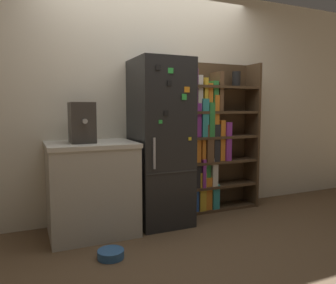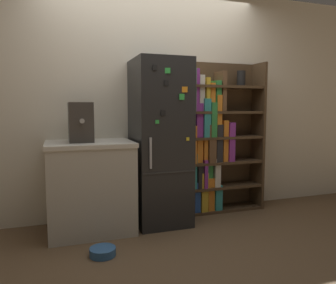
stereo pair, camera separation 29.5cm
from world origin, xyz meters
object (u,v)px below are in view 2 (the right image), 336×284
(refrigerator, at_px, (160,142))
(bookshelf, at_px, (212,141))
(pet_bowl, at_px, (103,251))
(espresso_machine, at_px, (81,122))

(refrigerator, distance_m, bookshelf, 0.72)
(pet_bowl, bearing_deg, bookshelf, 30.04)
(bookshelf, height_order, espresso_machine, bookshelf)
(refrigerator, relative_size, pet_bowl, 7.86)
(bookshelf, xyz_separation_m, espresso_machine, (-1.51, -0.20, 0.25))
(bookshelf, relative_size, espresso_machine, 4.61)
(refrigerator, height_order, pet_bowl, refrigerator)
(espresso_machine, relative_size, pet_bowl, 1.74)
(espresso_machine, bearing_deg, bookshelf, 7.40)
(bookshelf, height_order, pet_bowl, bookshelf)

